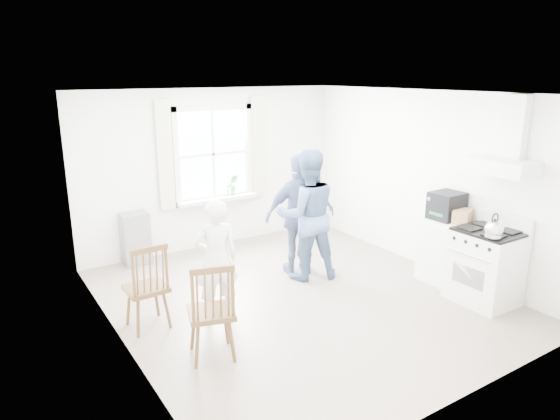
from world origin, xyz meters
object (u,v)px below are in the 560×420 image
object	(u,v)px
low_cabinet	(444,251)
person_mid	(307,215)
stereo_stack	(447,206)
windsor_chair_b	(212,302)
gas_stove	(485,266)
person_right	(300,215)
person_left	(216,260)
windsor_chair_a	(149,279)

from	to	relation	value
low_cabinet	person_mid	distance (m)	1.96
stereo_stack	person_mid	world-z (taller)	person_mid
low_cabinet	windsor_chair_b	size ratio (longest dim) A/B	0.84
gas_stove	windsor_chair_b	size ratio (longest dim) A/B	1.05
low_cabinet	stereo_stack	world-z (taller)	stereo_stack
windsor_chair_b	person_right	distance (m)	2.53
person_left	windsor_chair_a	bearing A→B (deg)	2.42
windsor_chair_a	person_right	bearing A→B (deg)	11.39
low_cabinet	person_left	distance (m)	3.20
windsor_chair_b	low_cabinet	bearing A→B (deg)	1.60
person_left	low_cabinet	bearing A→B (deg)	176.52
windsor_chair_b	windsor_chair_a	bearing A→B (deg)	108.44
windsor_chair_b	person_right	size ratio (longest dim) A/B	0.61
gas_stove	person_left	size ratio (longest dim) A/B	0.77
stereo_stack	gas_stove	bearing A→B (deg)	-97.46
stereo_stack	person_mid	bearing A→B (deg)	143.79
gas_stove	person_left	bearing A→B (deg)	154.38
gas_stove	low_cabinet	xyz separation A→B (m)	(0.07, 0.70, -0.03)
windsor_chair_b	person_mid	world-z (taller)	person_mid
stereo_stack	person_mid	size ratio (longest dim) A/B	0.23
windsor_chair_a	windsor_chair_b	xyz separation A→B (m)	(0.32, -0.96, 0.02)
low_cabinet	windsor_chair_b	bearing A→B (deg)	-178.40
windsor_chair_a	person_left	distance (m)	0.79
windsor_chair_b	person_left	bearing A→B (deg)	61.92
windsor_chair_b	person_right	xyz separation A→B (m)	(2.06, 1.44, 0.22)
windsor_chair_a	person_right	distance (m)	2.44
windsor_chair_b	person_left	xyz separation A→B (m)	(0.46, 0.85, 0.08)
stereo_stack	windsor_chair_b	size ratio (longest dim) A/B	0.40
windsor_chair_a	person_left	world-z (taller)	person_left
low_cabinet	windsor_chair_b	world-z (taller)	windsor_chair_b
windsor_chair_a	person_left	bearing A→B (deg)	-7.76
person_left	person_mid	xyz separation A→B (m)	(1.60, 0.41, 0.19)
person_left	person_mid	world-z (taller)	person_mid
windsor_chair_b	stereo_stack	bearing A→B (deg)	2.29
low_cabinet	person_mid	size ratio (longest dim) A/B	0.49
stereo_stack	person_left	size ratio (longest dim) A/B	0.29
gas_stove	stereo_stack	distance (m)	0.96
stereo_stack	person_left	distance (m)	3.23
windsor_chair_b	person_mid	bearing A→B (deg)	31.61
gas_stove	person_mid	world-z (taller)	person_mid
windsor_chair_a	windsor_chair_b	world-z (taller)	windsor_chair_b
windsor_chair_a	person_right	xyz separation A→B (m)	(2.38, 0.48, 0.24)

